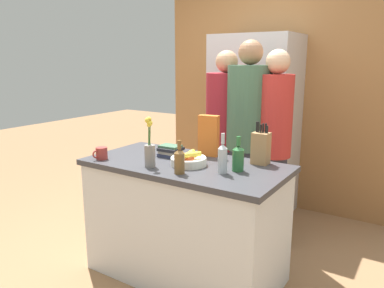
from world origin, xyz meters
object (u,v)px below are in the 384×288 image
at_px(knife_block, 261,148).
at_px(person_in_red_tee, 274,138).
at_px(cereal_box, 209,136).
at_px(bottle_wine, 179,161).
at_px(refrigerator, 254,126).
at_px(book_stack, 171,151).
at_px(person_in_blue, 248,133).
at_px(bottle_vinegar, 238,157).
at_px(person_at_sink, 225,134).
at_px(coffee_mug, 101,153).
at_px(bottle_oil, 223,158).
at_px(flower_vase, 150,149).
at_px(fruit_bowl, 188,160).

distance_m(knife_block, person_in_red_tee, 0.53).
relative_size(cereal_box, bottle_wine, 1.42).
distance_m(refrigerator, book_stack, 1.37).
height_order(refrigerator, person_in_blue, refrigerator).
relative_size(bottle_vinegar, bottle_wine, 1.06).
height_order(book_stack, person_at_sink, person_at_sink).
distance_m(coffee_mug, bottle_oil, 0.94).
relative_size(book_stack, person_at_sink, 0.10).
distance_m(refrigerator, coffee_mug, 1.78).
relative_size(cereal_box, bottle_oil, 1.18).
xyz_separation_m(coffee_mug, book_stack, (0.38, 0.34, -0.00)).
bearing_deg(cereal_box, flower_vase, -110.37).
bearing_deg(person_in_blue, fruit_bowl, -85.22).
height_order(flower_vase, bottle_wine, flower_vase).
relative_size(knife_block, person_in_red_tee, 0.18).
bearing_deg(person_in_blue, person_at_sink, 176.62).
bearing_deg(coffee_mug, person_at_sink, 67.24).
bearing_deg(cereal_box, person_in_blue, 79.25).
xyz_separation_m(cereal_box, book_stack, (-0.23, -0.18, -0.11)).
xyz_separation_m(fruit_bowl, person_in_red_tee, (0.31, 0.83, 0.04)).
relative_size(refrigerator, coffee_mug, 15.30).
height_order(bottle_oil, person_at_sink, person_at_sink).
bearing_deg(fruit_bowl, cereal_box, 93.44).
xyz_separation_m(fruit_bowl, book_stack, (-0.25, 0.13, 0.00)).
distance_m(bottle_oil, bottle_vinegar, 0.12).
distance_m(knife_block, book_stack, 0.68).
xyz_separation_m(cereal_box, coffee_mug, (-0.61, -0.52, -0.11)).
xyz_separation_m(book_stack, bottle_vinegar, (0.60, -0.07, 0.05)).
relative_size(person_at_sink, person_in_blue, 0.95).
distance_m(coffee_mug, bottle_wine, 0.69).
bearing_deg(book_stack, refrigerator, 86.36).
bearing_deg(bottle_oil, person_at_sink, 116.79).
height_order(knife_block, person_in_blue, person_in_blue).
xyz_separation_m(coffee_mug, bottle_oil, (0.92, 0.18, 0.06)).
height_order(refrigerator, bottle_wine, refrigerator).
bearing_deg(refrigerator, bottle_wine, -82.66).
bearing_deg(fruit_bowl, person_in_red_tee, 69.49).
xyz_separation_m(refrigerator, coffee_mug, (-0.47, -1.71, 0.00)).
relative_size(flower_vase, bottle_oil, 1.31).
height_order(refrigerator, knife_block, refrigerator).
xyz_separation_m(knife_block, flower_vase, (-0.61, -0.49, 0.01)).
xyz_separation_m(knife_block, person_in_red_tee, (-0.10, 0.52, -0.03)).
bearing_deg(flower_vase, bottle_oil, 16.05).
xyz_separation_m(knife_block, person_at_sink, (-0.58, 0.57, -0.06)).
bearing_deg(bottle_oil, refrigerator, 106.28).
height_order(bottle_oil, bottle_wine, bottle_oil).
bearing_deg(person_in_red_tee, person_at_sink, 151.46).
bearing_deg(book_stack, bottle_wine, -46.64).
relative_size(bottle_vinegar, person_at_sink, 0.14).
height_order(coffee_mug, bottle_wine, bottle_wine).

